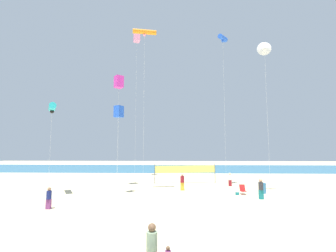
% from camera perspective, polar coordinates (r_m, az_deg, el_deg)
% --- Properties ---
extents(ground_plane, '(120.00, 120.00, 0.00)m').
position_cam_1_polar(ground_plane, '(18.08, 4.51, -19.49)').
color(ground_plane, beige).
extents(ocean_band, '(120.00, 20.00, 0.01)m').
position_cam_1_polar(ocean_band, '(50.32, 2.84, -10.52)').
color(ocean_band, teal).
rests_on(ocean_band, ground).
extents(mother_figure, '(0.39, 0.39, 1.69)m').
position_cam_1_polar(mother_figure, '(9.08, -4.07, -27.88)').
color(mother_figure, '#EA7260').
rests_on(mother_figure, ground).
extents(beachgoer_maroon_shirt, '(0.40, 0.40, 1.75)m').
position_cam_1_polar(beachgoer_maroon_shirt, '(24.40, 3.60, -13.62)').
color(beachgoer_maroon_shirt, gold).
rests_on(beachgoer_maroon_shirt, ground).
extents(beachgoer_navy_shirt, '(0.35, 0.35, 1.55)m').
position_cam_1_polar(beachgoer_navy_shirt, '(19.20, -27.66, -15.53)').
color(beachgoer_navy_shirt, '#7A3872').
rests_on(beachgoer_navy_shirt, ground).
extents(beachgoer_charcoal_shirt, '(0.40, 0.40, 1.73)m').
position_cam_1_polar(beachgoer_charcoal_shirt, '(21.80, 22.23, -14.22)').
color(beachgoer_charcoal_shirt, '#19727A').
rests_on(beachgoer_charcoal_shirt, ground).
extents(beachgoer_white_shirt, '(0.35, 0.35, 1.52)m').
position_cam_1_polar(beachgoer_white_shirt, '(27.92, 15.25, -12.66)').
color(beachgoer_white_shirt, maroon).
rests_on(beachgoer_white_shirt, ground).
extents(folding_beach_chair, '(0.52, 0.65, 0.89)m').
position_cam_1_polar(folding_beach_chair, '(23.51, 18.18, -14.81)').
color(folding_beach_chair, red).
rests_on(folding_beach_chair, ground).
extents(trash_barrel, '(0.58, 0.58, 0.99)m').
position_cam_1_polar(trash_barrel, '(24.68, 22.66, -14.15)').
color(trash_barrel, teal).
rests_on(trash_barrel, ground).
extents(volleyball_net, '(7.66, 1.14, 2.40)m').
position_cam_1_polar(volleyball_net, '(29.16, 4.35, -10.91)').
color(volleyball_net, '#4C4C51').
rests_on(volleyball_net, ground).
extents(beach_handbag, '(0.32, 0.16, 0.26)m').
position_cam_1_polar(beach_handbag, '(23.02, 16.96, -15.90)').
color(beach_handbag, '#19727A').
rests_on(beach_handbag, ground).
extents(kite_white_delta, '(1.37, 0.57, 14.73)m').
position_cam_1_polar(kite_white_delta, '(25.24, 22.99, 17.46)').
color(kite_white_delta, silver).
rests_on(kite_white_delta, ground).
extents(kite_blue_box, '(0.94, 0.94, 8.41)m').
position_cam_1_polar(kite_blue_box, '(22.40, -12.23, 3.52)').
color(kite_blue_box, silver).
rests_on(kite_blue_box, ground).
extents(kite_cyan_tube, '(1.70, 2.27, 8.51)m').
position_cam_1_polar(kite_cyan_tube, '(24.19, -26.99, 4.14)').
color(kite_cyan_tube, silver).
rests_on(kite_cyan_tube, ground).
extents(kite_pink_box, '(1.14, 1.14, 21.84)m').
position_cam_1_polar(kite_pink_box, '(37.47, -7.83, 21.06)').
color(kite_pink_box, silver).
rests_on(kite_pink_box, ground).
extents(kite_blue_tube, '(1.31, 1.38, 17.27)m').
position_cam_1_polar(kite_blue_tube, '(28.79, 13.55, 20.49)').
color(kite_blue_tube, silver).
rests_on(kite_blue_tube, ground).
extents(kite_orange_tube, '(2.46, 0.95, 16.49)m').
position_cam_1_polar(kite_orange_tube, '(25.37, -5.88, 22.30)').
color(kite_orange_tube, silver).
rests_on(kite_orange_tube, ground).
extents(kite_magenta_box, '(1.22, 1.22, 12.70)m').
position_cam_1_polar(kite_magenta_box, '(27.48, -12.21, 10.71)').
color(kite_magenta_box, silver).
rests_on(kite_magenta_box, ground).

